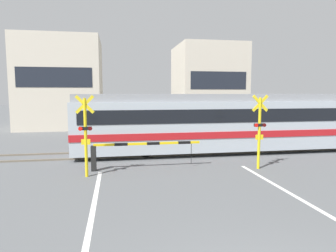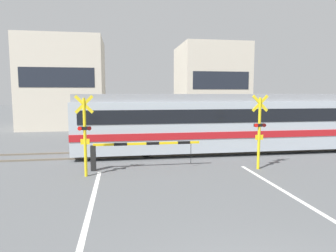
# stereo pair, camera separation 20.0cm
# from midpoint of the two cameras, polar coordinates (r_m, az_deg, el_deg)

# --- Properties ---
(rail_track_near) EXTENTS (50.00, 0.10, 0.08)m
(rail_track_near) POSITION_cam_midpoint_polar(r_m,az_deg,el_deg) (14.59, -1.10, -5.66)
(rail_track_near) COLOR #6B6051
(rail_track_near) RESTS_ON ground_plane
(rail_track_far) EXTENTS (50.00, 0.10, 0.08)m
(rail_track_far) POSITION_cam_midpoint_polar(r_m,az_deg,el_deg) (15.98, -1.90, -4.61)
(rail_track_far) COLOR #6B6051
(rail_track_far) RESTS_ON ground_plane
(commuter_train) EXTENTS (18.16, 2.85, 3.01)m
(commuter_train) POSITION_cam_midpoint_polar(r_m,az_deg,el_deg) (16.42, 15.01, 1.03)
(commuter_train) COLOR #ADB7C1
(commuter_train) RESTS_ON ground_plane
(crossing_barrier_near) EXTENTS (4.40, 0.20, 1.08)m
(crossing_barrier_near) POSITION_cam_midpoint_polar(r_m,az_deg,el_deg) (12.12, -8.51, -4.54)
(crossing_barrier_near) COLOR black
(crossing_barrier_near) RESTS_ON ground_plane
(crossing_barrier_far) EXTENTS (4.40, 0.20, 1.08)m
(crossing_barrier_far) POSITION_cam_midpoint_polar(r_m,az_deg,el_deg) (18.56, 2.92, -0.73)
(crossing_barrier_far) COLOR black
(crossing_barrier_far) RESTS_ON ground_plane
(crossing_signal_left) EXTENTS (0.68, 0.15, 3.00)m
(crossing_signal_left) POSITION_cam_midpoint_polar(r_m,az_deg,el_deg) (11.26, -15.93, -1.15)
(crossing_signal_left) COLOR yellow
(crossing_signal_left) RESTS_ON ground_plane
(crossing_signal_right) EXTENTS (0.68, 0.15, 3.00)m
(crossing_signal_right) POSITION_cam_midpoint_polar(r_m,az_deg,el_deg) (12.51, 16.58, -0.45)
(crossing_signal_right) COLOR yellow
(crossing_signal_right) RESTS_ON ground_plane
(pedestrian) EXTENTS (0.38, 0.22, 1.71)m
(pedestrian) POSITION_cam_midpoint_polar(r_m,az_deg,el_deg) (20.00, 0.40, 0.32)
(pedestrian) COLOR #33384C
(pedestrian) RESTS_ON ground_plane
(building_left_of_street) EXTENTS (6.82, 6.44, 7.81)m
(building_left_of_street) POSITION_cam_midpoint_polar(r_m,az_deg,el_deg) (28.43, -19.77, 7.61)
(building_left_of_street) COLOR beige
(building_left_of_street) RESTS_ON ground_plane
(building_right_of_street) EXTENTS (5.92, 6.44, 7.55)m
(building_right_of_street) POSITION_cam_midpoint_polar(r_m,az_deg,el_deg) (29.34, 7.31, 7.62)
(building_right_of_street) COLOR beige
(building_right_of_street) RESTS_ON ground_plane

